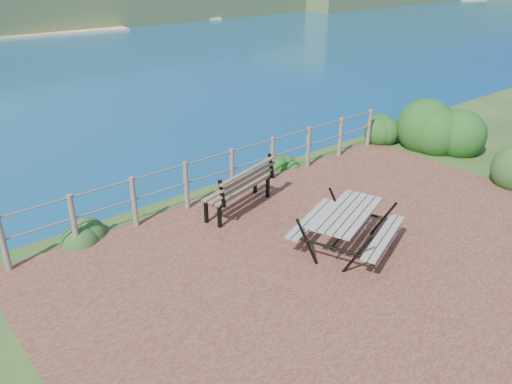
% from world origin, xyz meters
% --- Properties ---
extents(ground, '(10.00, 7.00, 0.12)m').
position_xyz_m(ground, '(0.00, 0.00, 0.00)').
color(ground, brown).
rests_on(ground, ground).
extents(safety_railing, '(9.40, 0.10, 1.00)m').
position_xyz_m(safety_railing, '(0.00, 3.35, 0.57)').
color(safety_railing, '#6B5B4C').
rests_on(safety_railing, ground).
extents(picnic_table, '(1.82, 1.39, 0.71)m').
position_xyz_m(picnic_table, '(0.12, 0.26, 0.46)').
color(picnic_table, gray).
rests_on(picnic_table, ground).
extents(park_bench, '(1.81, 0.88, 0.99)m').
position_xyz_m(park_bench, '(-0.38, 2.64, 0.65)').
color(park_bench, brown).
rests_on(park_bench, ground).
extents(shrub_right_front, '(1.62, 1.62, 2.30)m').
position_xyz_m(shrub_right_front, '(5.73, 1.98, 0.00)').
color(shrub_right_front, '#1B4816').
rests_on(shrub_right_front, ground).
extents(shrub_right_edge, '(0.94, 0.94, 1.35)m').
position_xyz_m(shrub_right_edge, '(5.23, 3.46, 0.00)').
color(shrub_right_edge, '#1B4816').
rests_on(shrub_right_edge, ground).
extents(shrub_lip_west, '(0.77, 0.77, 0.51)m').
position_xyz_m(shrub_lip_west, '(-3.15, 3.62, 0.00)').
color(shrub_lip_west, '#1D4F20').
rests_on(shrub_lip_west, ground).
extents(shrub_lip_east, '(0.67, 0.67, 0.38)m').
position_xyz_m(shrub_lip_east, '(1.92, 3.75, 0.00)').
color(shrub_lip_east, '#1B4816').
rests_on(shrub_lip_east, ground).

